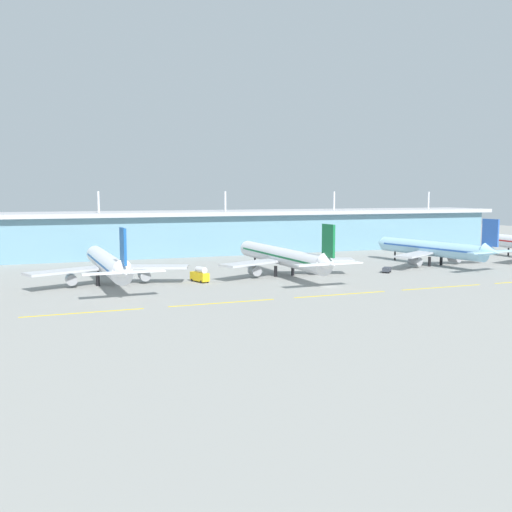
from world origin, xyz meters
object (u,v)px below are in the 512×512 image
(pushback_tug, at_px, (387,270))
(fuel_truck, at_px, (200,275))
(airliner_center, at_px, (282,257))
(airliner_near_middle, at_px, (108,264))
(airliner_far_middle, at_px, (433,249))

(pushback_tug, bearing_deg, fuel_truck, 177.80)
(airliner_center, bearing_deg, airliner_near_middle, 178.68)
(airliner_center, relative_size, pushback_tug, 14.59)
(airliner_center, height_order, airliner_far_middle, same)
(fuel_truck, bearing_deg, pushback_tug, -2.20)
(airliner_near_middle, bearing_deg, airliner_center, -1.32)
(airliner_near_middle, distance_m, pushback_tug, 94.98)
(airliner_center, distance_m, airliner_far_middle, 65.31)
(airliner_far_middle, distance_m, fuel_truck, 95.50)
(airliner_center, bearing_deg, airliner_far_middle, 3.91)
(airliner_far_middle, height_order, fuel_truck, airliner_far_middle)
(airliner_near_middle, xyz_separation_m, airliner_center, (57.42, -1.32, 0.00))
(airliner_center, relative_size, fuel_truck, 9.21)
(airliner_center, xyz_separation_m, fuel_truck, (-29.88, -3.98, -4.19))
(airliner_far_middle, xyz_separation_m, fuel_truck, (-95.03, -8.43, -4.18))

